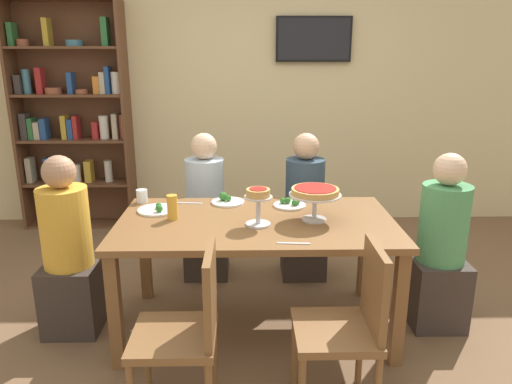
# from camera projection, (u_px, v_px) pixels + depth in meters

# --- Properties ---
(ground_plane) EXTENTS (12.00, 12.00, 0.00)m
(ground_plane) POSITION_uv_depth(u_px,v_px,m) (256.00, 326.00, 3.18)
(ground_plane) COLOR brown
(rear_partition) EXTENTS (8.00, 0.12, 2.80)m
(rear_partition) POSITION_uv_depth(u_px,v_px,m) (252.00, 86.00, 4.90)
(rear_partition) COLOR beige
(rear_partition) RESTS_ON ground_plane
(dining_table) EXTENTS (1.70, 0.94, 0.74)m
(dining_table) POSITION_uv_depth(u_px,v_px,m) (256.00, 233.00, 3.00)
(dining_table) COLOR brown
(dining_table) RESTS_ON ground_plane
(bookshelf) EXTENTS (1.10, 0.30, 2.21)m
(bookshelf) POSITION_uv_depth(u_px,v_px,m) (73.00, 115.00, 4.76)
(bookshelf) COLOR brown
(bookshelf) RESTS_ON ground_plane
(television) EXTENTS (0.74, 0.05, 0.43)m
(television) POSITION_uv_depth(u_px,v_px,m) (314.00, 39.00, 4.70)
(television) COLOR black
(diner_far_left) EXTENTS (0.34, 0.34, 1.15)m
(diner_far_left) POSITION_uv_depth(u_px,v_px,m) (206.00, 216.00, 3.80)
(diner_far_left) COLOR #382D28
(diner_far_left) RESTS_ON ground_plane
(diner_head_west) EXTENTS (0.34, 0.34, 1.15)m
(diner_head_west) POSITION_uv_depth(u_px,v_px,m) (69.00, 259.00, 3.02)
(diner_head_west) COLOR #382D28
(diner_head_west) RESTS_ON ground_plane
(diner_head_east) EXTENTS (0.34, 0.34, 1.15)m
(diner_head_east) POSITION_uv_depth(u_px,v_px,m) (440.00, 254.00, 3.08)
(diner_head_east) COLOR #382D28
(diner_head_east) RESTS_ON ground_plane
(diner_far_right) EXTENTS (0.34, 0.34, 1.15)m
(diner_far_right) POSITION_uv_depth(u_px,v_px,m) (304.00, 216.00, 3.79)
(diner_far_right) COLOR #382D28
(diner_far_right) RESTS_ON ground_plane
(chair_near_right) EXTENTS (0.40, 0.40, 0.87)m
(chair_near_right) POSITION_uv_depth(u_px,v_px,m) (350.00, 321.00, 2.33)
(chair_near_right) COLOR brown
(chair_near_right) RESTS_ON ground_plane
(chair_near_left) EXTENTS (0.40, 0.40, 0.87)m
(chair_near_left) POSITION_uv_depth(u_px,v_px,m) (188.00, 326.00, 2.29)
(chair_near_left) COLOR brown
(chair_near_left) RESTS_ON ground_plane
(deep_dish_pizza_stand) EXTENTS (0.32, 0.32, 0.21)m
(deep_dish_pizza_stand) POSITION_uv_depth(u_px,v_px,m) (315.00, 194.00, 2.92)
(deep_dish_pizza_stand) COLOR silver
(deep_dish_pizza_stand) RESTS_ON dining_table
(personal_pizza_stand) EXTENTS (0.17, 0.17, 0.23)m
(personal_pizza_stand) POSITION_uv_depth(u_px,v_px,m) (258.00, 200.00, 2.84)
(personal_pizza_stand) COLOR silver
(personal_pizza_stand) RESTS_ON dining_table
(salad_plate_near_diner) EXTENTS (0.22, 0.22, 0.06)m
(salad_plate_near_diner) POSITION_uv_depth(u_px,v_px,m) (290.00, 204.00, 3.23)
(salad_plate_near_diner) COLOR white
(salad_plate_near_diner) RESTS_ON dining_table
(salad_plate_far_diner) EXTENTS (0.26, 0.26, 0.06)m
(salad_plate_far_diner) POSITION_uv_depth(u_px,v_px,m) (158.00, 210.00, 3.13)
(salad_plate_far_diner) COLOR white
(salad_plate_far_diner) RESTS_ON dining_table
(salad_plate_spare) EXTENTS (0.23, 0.23, 0.07)m
(salad_plate_spare) POSITION_uv_depth(u_px,v_px,m) (227.00, 201.00, 3.30)
(salad_plate_spare) COLOR white
(salad_plate_spare) RESTS_ON dining_table
(beer_glass_amber_tall) EXTENTS (0.07, 0.07, 0.15)m
(beer_glass_amber_tall) POSITION_uv_depth(u_px,v_px,m) (172.00, 207.00, 2.96)
(beer_glass_amber_tall) COLOR gold
(beer_glass_amber_tall) RESTS_ON dining_table
(water_glass_clear_near) EXTENTS (0.08, 0.08, 0.09)m
(water_glass_clear_near) POSITION_uv_depth(u_px,v_px,m) (142.00, 196.00, 3.31)
(water_glass_clear_near) COLOR white
(water_glass_clear_near) RESTS_ON dining_table
(cutlery_fork_near) EXTENTS (0.18, 0.04, 0.00)m
(cutlery_fork_near) POSITION_uv_depth(u_px,v_px,m) (189.00, 203.00, 3.29)
(cutlery_fork_near) COLOR silver
(cutlery_fork_near) RESTS_ON dining_table
(cutlery_knife_near) EXTENTS (0.18, 0.03, 0.00)m
(cutlery_knife_near) POSITION_uv_depth(u_px,v_px,m) (293.00, 243.00, 2.60)
(cutlery_knife_near) COLOR silver
(cutlery_knife_near) RESTS_ON dining_table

